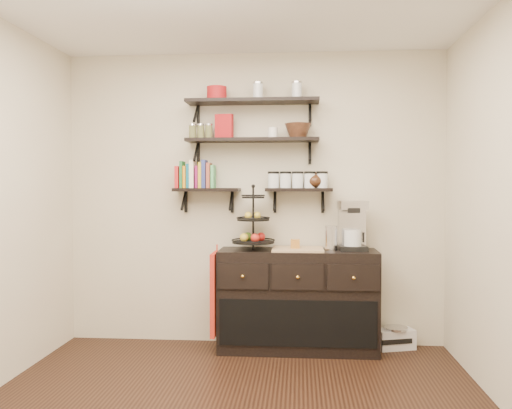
% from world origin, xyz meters
% --- Properties ---
extents(back_wall, '(3.50, 0.02, 2.70)m').
position_xyz_m(back_wall, '(0.00, 1.75, 1.35)').
color(back_wall, beige).
rests_on(back_wall, ground).
extents(shelf_top, '(1.20, 0.27, 0.23)m').
position_xyz_m(shelf_top, '(0.00, 1.62, 2.23)').
color(shelf_top, black).
rests_on(shelf_top, back_wall).
extents(shelf_mid, '(1.20, 0.27, 0.23)m').
position_xyz_m(shelf_mid, '(0.00, 1.62, 1.88)').
color(shelf_mid, black).
rests_on(shelf_mid, back_wall).
extents(shelf_low_left, '(0.60, 0.25, 0.23)m').
position_xyz_m(shelf_low_left, '(-0.42, 1.63, 1.43)').
color(shelf_low_left, black).
rests_on(shelf_low_left, back_wall).
extents(shelf_low_right, '(0.60, 0.25, 0.23)m').
position_xyz_m(shelf_low_right, '(0.42, 1.63, 1.43)').
color(shelf_low_right, black).
rests_on(shelf_low_right, back_wall).
extents(cookbooks, '(0.36, 0.15, 0.26)m').
position_xyz_m(cookbooks, '(-0.51, 1.63, 1.56)').
color(cookbooks, red).
rests_on(cookbooks, shelf_low_left).
extents(glass_canisters, '(0.54, 0.10, 0.13)m').
position_xyz_m(glass_canisters, '(0.41, 1.63, 1.51)').
color(glass_canisters, silver).
rests_on(glass_canisters, shelf_low_right).
extents(sideboard, '(1.40, 0.50, 0.92)m').
position_xyz_m(sideboard, '(0.41, 1.51, 0.45)').
color(sideboard, black).
rests_on(sideboard, floor).
extents(fruit_stand, '(0.38, 0.38, 0.56)m').
position_xyz_m(fruit_stand, '(0.02, 1.52, 1.09)').
color(fruit_stand, black).
rests_on(fruit_stand, sideboard).
extents(candle, '(0.08, 0.08, 0.08)m').
position_xyz_m(candle, '(0.39, 1.51, 0.96)').
color(candle, '#9F6624').
rests_on(candle, sideboard).
extents(coffee_maker, '(0.26, 0.25, 0.44)m').
position_xyz_m(coffee_maker, '(0.89, 1.54, 1.11)').
color(coffee_maker, black).
rests_on(coffee_maker, sideboard).
extents(thermal_carafe, '(0.11, 0.11, 0.22)m').
position_xyz_m(thermal_carafe, '(0.70, 1.49, 1.01)').
color(thermal_carafe, silver).
rests_on(thermal_carafe, sideboard).
extents(apron, '(0.04, 0.31, 0.73)m').
position_xyz_m(apron, '(-0.32, 1.41, 0.52)').
color(apron, '#B62C13').
rests_on(apron, sideboard).
extents(radio, '(0.36, 0.28, 0.20)m').
position_xyz_m(radio, '(1.29, 1.63, 0.10)').
color(radio, silver).
rests_on(radio, floor).
extents(recipe_box, '(0.17, 0.09, 0.22)m').
position_xyz_m(recipe_box, '(-0.26, 1.61, 2.01)').
color(recipe_box, maroon).
rests_on(recipe_box, shelf_mid).
extents(walnut_bowl, '(0.24, 0.24, 0.13)m').
position_xyz_m(walnut_bowl, '(0.41, 1.61, 1.96)').
color(walnut_bowl, black).
rests_on(walnut_bowl, shelf_mid).
extents(ramekins, '(0.09, 0.09, 0.10)m').
position_xyz_m(ramekins, '(0.19, 1.61, 1.95)').
color(ramekins, white).
rests_on(ramekins, shelf_mid).
extents(teapot, '(0.21, 0.17, 0.14)m').
position_xyz_m(teapot, '(0.57, 1.63, 1.52)').
color(teapot, '#392011').
rests_on(teapot, shelf_low_right).
extents(red_pot, '(0.18, 0.18, 0.12)m').
position_xyz_m(red_pot, '(-0.33, 1.61, 2.31)').
color(red_pot, maroon).
rests_on(red_pot, shelf_top).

